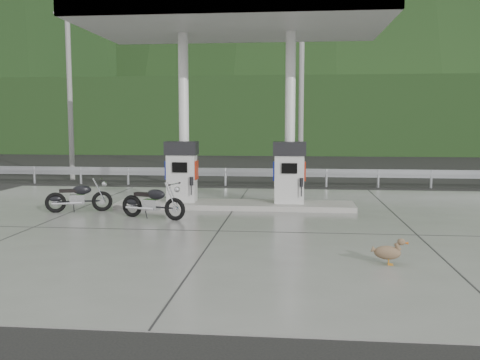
# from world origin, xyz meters

# --- Properties ---
(ground) EXTENTS (160.00, 160.00, 0.00)m
(ground) POSITION_xyz_m (0.00, 0.00, 0.00)
(ground) COLOR black
(ground) RESTS_ON ground
(forecourt_apron) EXTENTS (18.00, 14.00, 0.02)m
(forecourt_apron) POSITION_xyz_m (0.00, 0.00, 0.01)
(forecourt_apron) COLOR slate
(forecourt_apron) RESTS_ON ground
(pump_island) EXTENTS (7.00, 1.40, 0.15)m
(pump_island) POSITION_xyz_m (0.00, 2.50, 0.10)
(pump_island) COLOR gray
(pump_island) RESTS_ON forecourt_apron
(gas_pump_left) EXTENTS (0.95, 0.55, 1.80)m
(gas_pump_left) POSITION_xyz_m (-1.60, 2.50, 1.07)
(gas_pump_left) COLOR silver
(gas_pump_left) RESTS_ON pump_island
(gas_pump_right) EXTENTS (0.95, 0.55, 1.80)m
(gas_pump_right) POSITION_xyz_m (1.60, 2.50, 1.07)
(gas_pump_right) COLOR silver
(gas_pump_right) RESTS_ON pump_island
(canopy_column_left) EXTENTS (0.30, 0.30, 5.00)m
(canopy_column_left) POSITION_xyz_m (-1.60, 2.90, 2.67)
(canopy_column_left) COLOR white
(canopy_column_left) RESTS_ON pump_island
(canopy_column_right) EXTENTS (0.30, 0.30, 5.00)m
(canopy_column_right) POSITION_xyz_m (1.60, 2.90, 2.67)
(canopy_column_right) COLOR white
(canopy_column_right) RESTS_ON pump_island
(canopy_roof) EXTENTS (8.50, 5.00, 0.40)m
(canopy_roof) POSITION_xyz_m (0.00, 2.50, 5.37)
(canopy_roof) COLOR beige
(canopy_roof) RESTS_ON canopy_column_left
(guardrail) EXTENTS (26.00, 0.16, 1.42)m
(guardrail) POSITION_xyz_m (0.00, 8.00, 0.71)
(guardrail) COLOR #A3A6AB
(guardrail) RESTS_ON ground
(road) EXTENTS (60.00, 7.00, 0.01)m
(road) POSITION_xyz_m (0.00, 11.50, 0.00)
(road) COLOR black
(road) RESTS_ON ground
(utility_pole_a) EXTENTS (0.22, 0.22, 8.00)m
(utility_pole_a) POSITION_xyz_m (-8.00, 9.50, 4.00)
(utility_pole_a) COLOR gray
(utility_pole_a) RESTS_ON ground
(utility_pole_b) EXTENTS (0.22, 0.22, 8.00)m
(utility_pole_b) POSITION_xyz_m (2.00, 9.50, 4.00)
(utility_pole_b) COLOR gray
(utility_pole_b) RESTS_ON ground
(tree_band) EXTENTS (80.00, 6.00, 6.00)m
(tree_band) POSITION_xyz_m (0.00, 30.00, 3.00)
(tree_band) COLOR black
(tree_band) RESTS_ON ground
(forested_hills) EXTENTS (100.00, 40.00, 140.00)m
(forested_hills) POSITION_xyz_m (0.00, 60.00, 0.00)
(forested_hills) COLOR black
(forested_hills) RESTS_ON ground
(motorcycle_left) EXTENTS (1.80, 1.04, 0.81)m
(motorcycle_left) POSITION_xyz_m (-4.29, 1.27, 0.43)
(motorcycle_left) COLOR black
(motorcycle_left) RESTS_ON forecourt_apron
(motorcycle_right) EXTENTS (1.86, 1.06, 0.84)m
(motorcycle_right) POSITION_xyz_m (-1.94, 0.44, 0.44)
(motorcycle_right) COLOR black
(motorcycle_right) RESTS_ON forecourt_apron
(duck) EXTENTS (0.59, 0.23, 0.41)m
(duck) POSITION_xyz_m (3.40, -3.59, 0.23)
(duck) COLOR brown
(duck) RESTS_ON forecourt_apron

